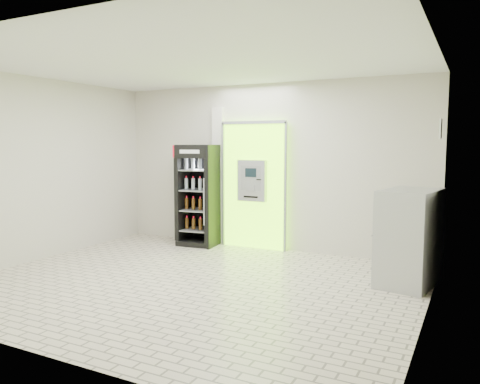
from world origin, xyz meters
The scene contains 7 objects.
ground centered at (0.00, 0.00, 0.00)m, with size 6.00×6.00×0.00m, color beige.
room_shell centered at (0.00, 0.00, 1.84)m, with size 6.00×6.00×6.00m.
atm_assembly centered at (-0.20, 2.41, 1.17)m, with size 1.30×0.24×2.33m.
pillar centered at (-0.98, 2.45, 1.30)m, with size 0.22×0.11×2.60m.
beverage_cooler centered at (-1.24, 2.18, 0.91)m, with size 0.78×0.72×1.90m.
steel_cabinet centered at (2.66, 1.30, 0.65)m, with size 0.83×1.08×1.31m.
exit_sign centered at (2.99, 1.40, 2.12)m, with size 0.02×0.22×0.26m.
Camera 1 is at (3.46, -5.32, 1.93)m, focal length 35.00 mm.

